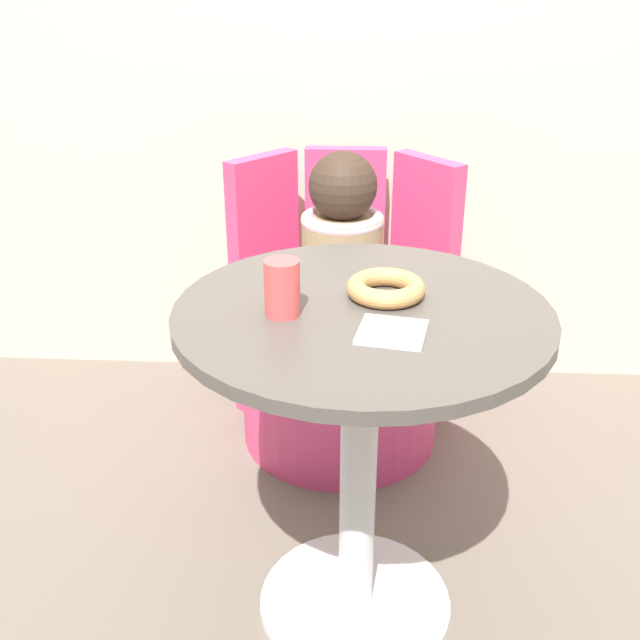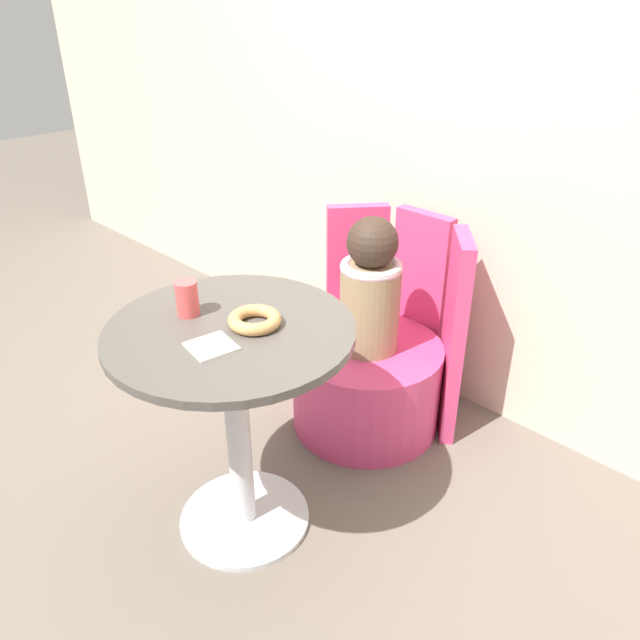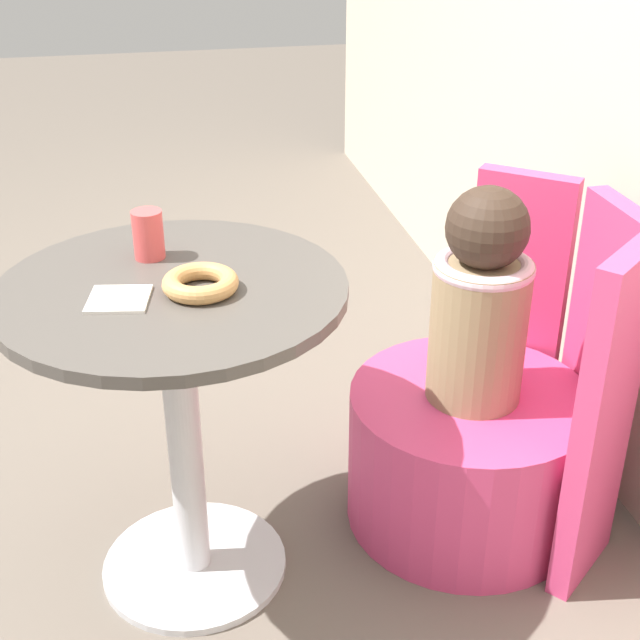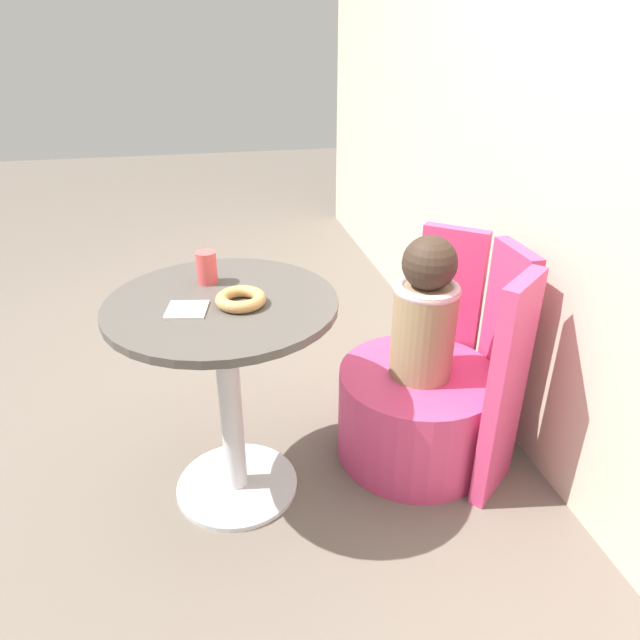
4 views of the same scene
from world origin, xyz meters
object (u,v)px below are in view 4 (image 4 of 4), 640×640
(tub_chair, at_px, (416,413))
(cup, at_px, (207,268))
(round_table, at_px, (227,359))
(donut, at_px, (241,299))
(child_figure, at_px, (425,312))

(tub_chair, distance_m, cup, 0.91)
(round_table, height_order, cup, cup)
(round_table, relative_size, tub_chair, 1.27)
(round_table, xyz_separation_m, cup, (-0.14, -0.03, 0.25))
(donut, bearing_deg, child_figure, 99.01)
(tub_chair, height_order, child_figure, child_figure)
(donut, height_order, cup, cup)
(child_figure, height_order, donut, child_figure)
(child_figure, bearing_deg, tub_chair, 97.13)
(child_figure, distance_m, donut, 0.63)
(round_table, relative_size, child_figure, 1.43)
(round_table, xyz_separation_m, child_figure, (-0.05, 0.65, 0.06))
(child_figure, height_order, cup, child_figure)
(round_table, distance_m, donut, 0.22)
(round_table, relative_size, donut, 4.95)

